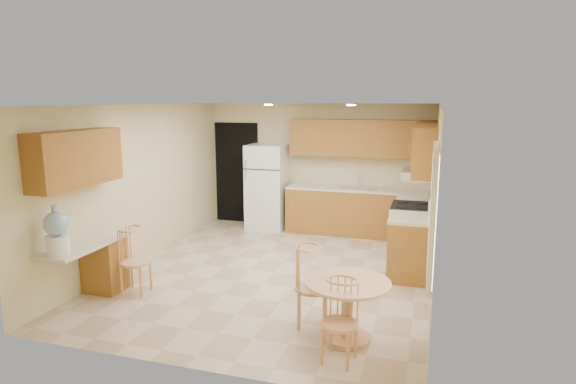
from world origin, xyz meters
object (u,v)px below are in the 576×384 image
(dining_table, at_px, (347,302))
(chair_desk, at_px, (131,256))
(chair_table_b, at_px, (338,317))
(refrigerator, at_px, (267,187))
(stove, at_px, (411,232))
(water_crock, at_px, (57,232))
(chair_table_a, at_px, (310,281))

(dining_table, xyz_separation_m, chair_desk, (-2.95, 0.40, 0.10))
(chair_table_b, xyz_separation_m, chair_desk, (-2.95, 0.92, 0.03))
(refrigerator, distance_m, stove, 3.15)
(refrigerator, distance_m, water_crock, 4.64)
(refrigerator, bearing_deg, water_crock, -103.08)
(chair_table_b, bearing_deg, water_crock, 5.22)
(dining_table, bearing_deg, refrigerator, 119.46)
(stove, relative_size, water_crock, 1.82)
(stove, height_order, chair_table_a, stove)
(chair_desk, distance_m, water_crock, 1.02)
(refrigerator, xyz_separation_m, chair_table_a, (1.90, -4.00, -0.27))
(chair_table_b, distance_m, water_crock, 3.44)
(chair_table_b, relative_size, chair_desk, 0.94)
(dining_table, bearing_deg, water_crock, -173.96)
(chair_table_b, height_order, water_crock, water_crock)
(stove, height_order, chair_desk, stove)
(water_crock, bearing_deg, chair_table_a, 10.00)
(water_crock, bearing_deg, chair_table_b, -2.70)
(refrigerator, distance_m, chair_table_a, 4.44)
(chair_desk, bearing_deg, stove, 120.26)
(dining_table, xyz_separation_m, water_crock, (-3.40, -0.36, 0.60))
(chair_table_a, bearing_deg, refrigerator, -169.14)
(dining_table, bearing_deg, chair_table_a, 160.42)
(refrigerator, relative_size, chair_table_b, 2.02)
(chair_table_a, bearing_deg, stove, 146.13)
(stove, xyz_separation_m, chair_desk, (-3.47, -2.54, 0.07))
(stove, height_order, dining_table, stove)
(refrigerator, xyz_separation_m, stove, (2.88, -1.22, -0.38))
(chair_table_b, height_order, chair_desk, chair_desk)
(refrigerator, relative_size, stove, 1.56)
(chair_table_a, xyz_separation_m, chair_desk, (-2.50, 0.24, -0.03))
(stove, xyz_separation_m, water_crock, (-3.92, -3.30, 0.57))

